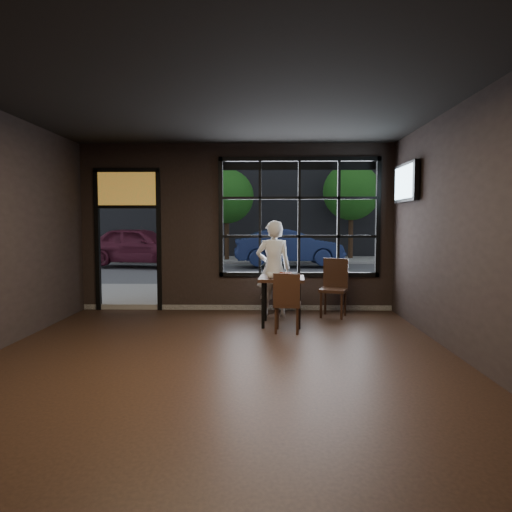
{
  "coord_description": "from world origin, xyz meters",
  "views": [
    {
      "loc": [
        0.55,
        -5.26,
        1.7
      ],
      "look_at": [
        0.4,
        2.2,
        1.15
      ],
      "focal_mm": 32.0,
      "sensor_mm": 36.0,
      "label": 1
    }
  ],
  "objects_px": {
    "cafe_table": "(281,301)",
    "man": "(273,269)",
    "navy_car": "(288,247)",
    "chair_near": "(287,302)"
  },
  "relations": [
    {
      "from": "chair_near",
      "to": "navy_car",
      "type": "xyz_separation_m",
      "value": [
        0.55,
        10.35,
        0.31
      ]
    },
    {
      "from": "cafe_table",
      "to": "man",
      "type": "relative_size",
      "value": 0.46
    },
    {
      "from": "cafe_table",
      "to": "navy_car",
      "type": "height_order",
      "value": "navy_car"
    },
    {
      "from": "cafe_table",
      "to": "chair_near",
      "type": "relative_size",
      "value": 0.86
    },
    {
      "from": "cafe_table",
      "to": "man",
      "type": "distance_m",
      "value": 0.87
    },
    {
      "from": "chair_near",
      "to": "man",
      "type": "relative_size",
      "value": 0.54
    },
    {
      "from": "cafe_table",
      "to": "man",
      "type": "bearing_deg",
      "value": 103.33
    },
    {
      "from": "man",
      "to": "chair_near",
      "type": "bearing_deg",
      "value": 94.02
    },
    {
      "from": "man",
      "to": "navy_car",
      "type": "distance_m",
      "value": 9.16
    },
    {
      "from": "cafe_table",
      "to": "man",
      "type": "height_order",
      "value": "man"
    }
  ]
}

